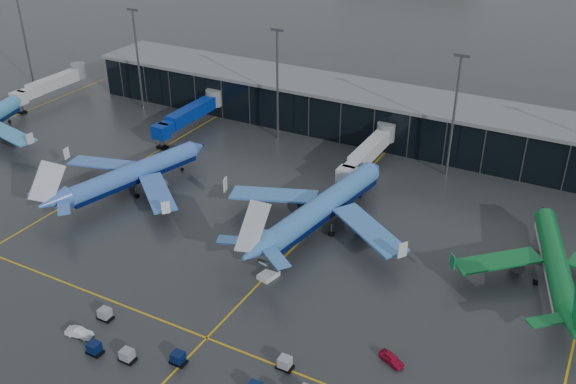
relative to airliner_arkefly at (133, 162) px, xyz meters
The scene contains 12 objects.
ground 31.15m from the airliner_arkefly, 27.76° to the right, with size 600.00×600.00×0.00m, color #282B2D.
terminal_pier 54.89m from the airliner_arkefly, 60.48° to the left, with size 142.00×17.00×10.70m.
jet_bridges 29.87m from the airliner_arkefly, 105.47° to the left, with size 94.00×27.50×7.20m.
flood_masts 48.65m from the airliner_arkefly, 48.14° to the left, with size 203.00×0.50×25.50m.
taxi_lines 37.70m from the airliner_arkefly, ahead, with size 220.00×120.00×0.02m.
airliner_arkefly is the anchor object (origin of this frame).
airliner_klm_near 38.83m from the airliner_arkefly, ahead, with size 38.22×43.53×13.38m, color #4182D5, non-canonical shape.
airliner_aer_lingus 77.32m from the airliner_arkefly, ahead, with size 32.48×36.99×11.37m, color #0D6E2F, non-canonical shape.
baggage_carts 52.83m from the airliner_arkefly, 40.88° to the right, with size 34.59×11.23×1.70m.
mobile_airstair 40.00m from the airliner_arkefly, 18.93° to the right, with size 2.85×3.60×3.45m.
service_van_red 65.14m from the airliner_arkefly, 19.35° to the right, with size 1.52×3.78×1.29m, color #B30D30.
service_van_white 43.31m from the airliner_arkefly, 60.34° to the right, with size 1.37×3.92×1.29m, color white.
Camera 1 is at (52.48, -69.79, 60.35)m, focal length 40.00 mm.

